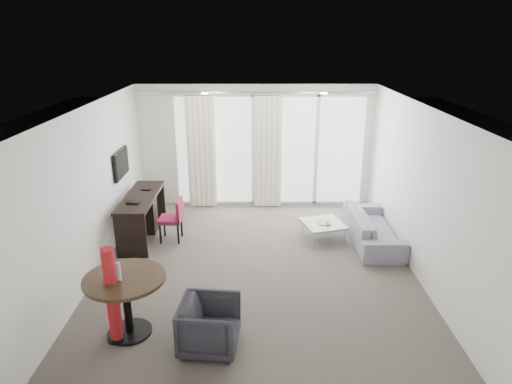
{
  "coord_description": "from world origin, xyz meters",
  "views": [
    {
      "loc": [
        -0.01,
        -6.53,
        3.62
      ],
      "look_at": [
        0.0,
        0.6,
        1.1
      ],
      "focal_mm": 32.0,
      "sensor_mm": 36.0,
      "label": 1
    }
  ],
  "objects_px": {
    "desk_chair": "(171,220)",
    "tub_armchair": "(210,325)",
    "coffee_table": "(323,231)",
    "rattan_chair_a": "(281,162)",
    "desk": "(142,217)",
    "sofa": "(373,227)",
    "rattan_chair_b": "(339,164)",
    "red_lamp": "(112,296)",
    "round_table": "(127,305)"
  },
  "relations": [
    {
      "from": "desk",
      "to": "rattan_chair_a",
      "type": "relative_size",
      "value": 1.98
    },
    {
      "from": "desk_chair",
      "to": "red_lamp",
      "type": "distance_m",
      "value": 2.89
    },
    {
      "from": "rattan_chair_a",
      "to": "rattan_chair_b",
      "type": "height_order",
      "value": "rattan_chair_a"
    },
    {
      "from": "desk_chair",
      "to": "sofa",
      "type": "height_order",
      "value": "desk_chair"
    },
    {
      "from": "rattan_chair_a",
      "to": "desk",
      "type": "bearing_deg",
      "value": -142.61
    },
    {
      "from": "tub_armchair",
      "to": "rattan_chair_a",
      "type": "bearing_deg",
      "value": -4.75
    },
    {
      "from": "desk",
      "to": "rattan_chair_a",
      "type": "bearing_deg",
      "value": 52.89
    },
    {
      "from": "desk_chair",
      "to": "rattan_chair_a",
      "type": "relative_size",
      "value": 0.89
    },
    {
      "from": "desk_chair",
      "to": "rattan_chair_b",
      "type": "relative_size",
      "value": 1.01
    },
    {
      "from": "desk_chair",
      "to": "rattan_chair_b",
      "type": "xyz_separation_m",
      "value": [
        3.69,
        3.68,
        -0.01
      ]
    },
    {
      "from": "coffee_table",
      "to": "tub_armchair",
      "type": "bearing_deg",
      "value": -120.21
    },
    {
      "from": "coffee_table",
      "to": "sofa",
      "type": "bearing_deg",
      "value": -7.25
    },
    {
      "from": "red_lamp",
      "to": "rattan_chair_a",
      "type": "relative_size",
      "value": 1.41
    },
    {
      "from": "desk",
      "to": "sofa",
      "type": "bearing_deg",
      "value": -2.49
    },
    {
      "from": "round_table",
      "to": "sofa",
      "type": "bearing_deg",
      "value": 35.67
    },
    {
      "from": "desk_chair",
      "to": "rattan_chair_b",
      "type": "bearing_deg",
      "value": 47.2
    },
    {
      "from": "rattan_chair_b",
      "to": "rattan_chair_a",
      "type": "bearing_deg",
      "value": -162.75
    },
    {
      "from": "round_table",
      "to": "rattan_chair_b",
      "type": "distance_m",
      "value": 7.43
    },
    {
      "from": "desk",
      "to": "desk_chair",
      "type": "distance_m",
      "value": 0.55
    },
    {
      "from": "desk",
      "to": "coffee_table",
      "type": "relative_size",
      "value": 2.47
    },
    {
      "from": "coffee_table",
      "to": "red_lamp",
      "type": "bearing_deg",
      "value": -135.52
    },
    {
      "from": "red_lamp",
      "to": "sofa",
      "type": "relative_size",
      "value": 0.66
    },
    {
      "from": "sofa",
      "to": "rattan_chair_a",
      "type": "xyz_separation_m",
      "value": [
        -1.45,
        3.81,
        0.17
      ]
    },
    {
      "from": "desk",
      "to": "round_table",
      "type": "xyz_separation_m",
      "value": [
        0.48,
        -2.85,
        -0.01
      ]
    },
    {
      "from": "coffee_table",
      "to": "sofa",
      "type": "height_order",
      "value": "sofa"
    },
    {
      "from": "red_lamp",
      "to": "tub_armchair",
      "type": "relative_size",
      "value": 1.79
    },
    {
      "from": "round_table",
      "to": "tub_armchair",
      "type": "height_order",
      "value": "round_table"
    },
    {
      "from": "coffee_table",
      "to": "desk",
      "type": "bearing_deg",
      "value": 178.77
    },
    {
      "from": "desk",
      "to": "rattan_chair_a",
      "type": "distance_m",
      "value": 4.55
    },
    {
      "from": "coffee_table",
      "to": "rattan_chair_a",
      "type": "bearing_deg",
      "value": 98.81
    },
    {
      "from": "red_lamp",
      "to": "tub_armchair",
      "type": "xyz_separation_m",
      "value": [
        1.18,
        -0.16,
        -0.31
      ]
    },
    {
      "from": "desk_chair",
      "to": "round_table",
      "type": "height_order",
      "value": "round_table"
    },
    {
      "from": "desk_chair",
      "to": "red_lamp",
      "type": "bearing_deg",
      "value": -91.26
    },
    {
      "from": "desk_chair",
      "to": "sofa",
      "type": "bearing_deg",
      "value": 1.18
    },
    {
      "from": "rattan_chair_a",
      "to": "rattan_chair_b",
      "type": "distance_m",
      "value": 1.48
    },
    {
      "from": "desk_chair",
      "to": "rattan_chair_a",
      "type": "height_order",
      "value": "rattan_chair_a"
    },
    {
      "from": "red_lamp",
      "to": "rattan_chair_a",
      "type": "bearing_deg",
      "value": 70.13
    },
    {
      "from": "red_lamp",
      "to": "tub_armchair",
      "type": "height_order",
      "value": "red_lamp"
    },
    {
      "from": "red_lamp",
      "to": "coffee_table",
      "type": "bearing_deg",
      "value": 44.48
    },
    {
      "from": "desk_chair",
      "to": "coffee_table",
      "type": "xyz_separation_m",
      "value": [
        2.78,
        0.04,
        -0.24
      ]
    },
    {
      "from": "coffee_table",
      "to": "rattan_chair_b",
      "type": "xyz_separation_m",
      "value": [
        0.91,
        3.64,
        0.23
      ]
    },
    {
      "from": "desk",
      "to": "round_table",
      "type": "relative_size",
      "value": 1.75
    },
    {
      "from": "desk",
      "to": "coffee_table",
      "type": "xyz_separation_m",
      "value": [
        3.32,
        -0.07,
        -0.25
      ]
    },
    {
      "from": "tub_armchair",
      "to": "round_table",
      "type": "bearing_deg",
      "value": 79.87
    },
    {
      "from": "desk",
      "to": "tub_armchair",
      "type": "relative_size",
      "value": 2.51
    },
    {
      "from": "desk_chair",
      "to": "tub_armchair",
      "type": "distance_m",
      "value": 3.19
    },
    {
      "from": "red_lamp",
      "to": "coffee_table",
      "type": "xyz_separation_m",
      "value": [
        2.96,
        2.91,
        -0.47
      ]
    },
    {
      "from": "round_table",
      "to": "rattan_chair_b",
      "type": "height_order",
      "value": "round_table"
    },
    {
      "from": "desk",
      "to": "red_lamp",
      "type": "height_order",
      "value": "red_lamp"
    },
    {
      "from": "desk",
      "to": "desk_chair",
      "type": "xyz_separation_m",
      "value": [
        0.54,
        -0.11,
        -0.02
      ]
    }
  ]
}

